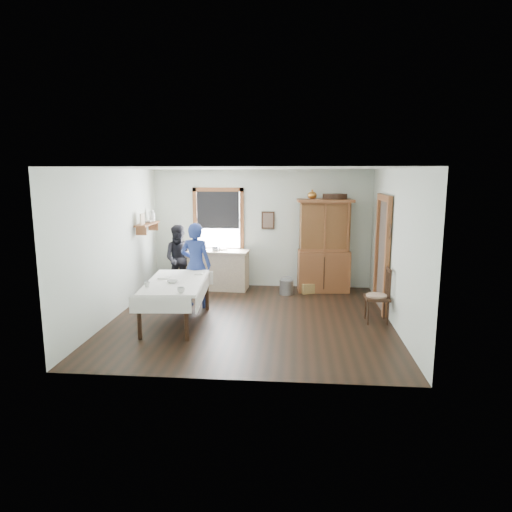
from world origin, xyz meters
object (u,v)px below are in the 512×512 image
object	(u,v)px
wicker_basket	(309,288)
pail	(286,287)
figure_dark	(180,261)
work_counter	(214,269)
spindle_chair	(377,295)
woman_blue	(196,268)
china_hutch	(324,246)
dining_table	(176,302)

from	to	relation	value
wicker_basket	pail	bearing A→B (deg)	-159.41
pail	figure_dark	xyz separation A→B (m)	(-2.35, -0.00, 0.53)
work_counter	spindle_chair	size ratio (longest dim) A/B	1.58
pail	woman_blue	xyz separation A→B (m)	(-1.76, -1.09, 0.61)
spindle_chair	figure_dark	world-z (taller)	figure_dark
wicker_basket	woman_blue	distance (m)	2.67
china_hutch	spindle_chair	xyz separation A→B (m)	(0.82, -2.12, -0.53)
spindle_chair	pail	size ratio (longest dim) A/B	3.06
work_counter	figure_dark	bearing A→B (deg)	-149.03
wicker_basket	work_counter	bearing A→B (deg)	175.62
pail	china_hutch	bearing A→B (deg)	24.40
dining_table	figure_dark	size ratio (longest dim) A/B	1.38
china_hutch	woman_blue	world-z (taller)	china_hutch
china_hutch	dining_table	xyz separation A→B (m)	(-2.71, -2.49, -0.65)
dining_table	figure_dark	world-z (taller)	figure_dark
china_hutch	woman_blue	size ratio (longest dim) A/B	1.33
woman_blue	work_counter	bearing A→B (deg)	-86.32
dining_table	woman_blue	bearing A→B (deg)	82.46
pail	wicker_basket	xyz separation A→B (m)	(0.49, 0.18, -0.05)
pail	wicker_basket	world-z (taller)	pail
spindle_chair	pail	distance (m)	2.42
china_hutch	wicker_basket	size ratio (longest dim) A/B	5.52
spindle_chair	woman_blue	size ratio (longest dim) A/B	0.64
woman_blue	figure_dark	distance (m)	1.24
work_counter	woman_blue	distance (m)	1.48
wicker_basket	spindle_chair	bearing A→B (deg)	-59.27
wicker_basket	woman_blue	bearing A→B (deg)	-150.45
work_counter	figure_dark	world-z (taller)	figure_dark
figure_dark	work_counter	bearing A→B (deg)	19.75
wicker_basket	figure_dark	world-z (taller)	figure_dark
wicker_basket	figure_dark	xyz separation A→B (m)	(-2.84, -0.19, 0.59)
dining_table	spindle_chair	xyz separation A→B (m)	(3.53, 0.37, 0.11)
china_hutch	wicker_basket	bearing A→B (deg)	-154.50
china_hutch	spindle_chair	size ratio (longest dim) A/B	2.08
work_counter	dining_table	bearing A→B (deg)	-91.45
china_hutch	spindle_chair	world-z (taller)	china_hutch
china_hutch	wicker_basket	distance (m)	0.99
spindle_chair	pail	world-z (taller)	spindle_chair
woman_blue	figure_dark	bearing A→B (deg)	-53.60
spindle_chair	figure_dark	xyz separation A→B (m)	(-3.99, 1.74, 0.20)
spindle_chair	work_counter	bearing A→B (deg)	147.75
work_counter	pail	world-z (taller)	work_counter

